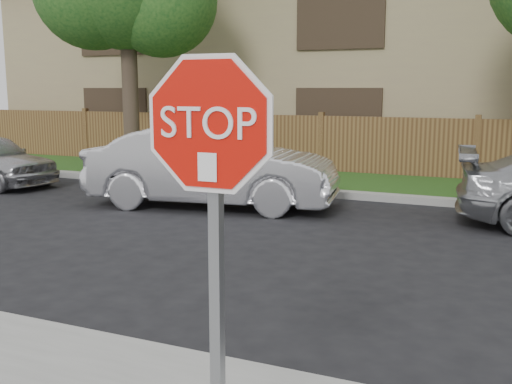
% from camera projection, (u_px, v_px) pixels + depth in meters
% --- Properties ---
extents(far_curb, '(70.00, 0.30, 0.15)m').
position_uv_depth(far_curb, '(462.00, 203.00, 11.93)').
color(far_curb, gray).
rests_on(far_curb, ground).
extents(grass_strip, '(70.00, 3.00, 0.12)m').
position_uv_depth(grass_strip, '(469.00, 191.00, 13.42)').
color(grass_strip, '#1E4714').
rests_on(grass_strip, ground).
extents(fence, '(70.00, 0.12, 1.60)m').
position_uv_depth(fence, '(476.00, 151.00, 14.74)').
color(fence, '#4E321B').
rests_on(fence, ground).
extents(apartment_building, '(35.20, 9.20, 7.20)m').
position_uv_depth(apartment_building, '(494.00, 51.00, 19.32)').
color(apartment_building, tan).
rests_on(apartment_building, ground).
extents(stop_sign, '(1.01, 0.13, 2.55)m').
position_uv_depth(stop_sign, '(212.00, 185.00, 3.16)').
color(stop_sign, gray).
rests_on(stop_sign, sidewalk_near).
extents(sedan_left, '(5.12, 2.51, 1.62)m').
position_uv_depth(sedan_left, '(212.00, 167.00, 11.83)').
color(sedan_left, silver).
rests_on(sedan_left, ground).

